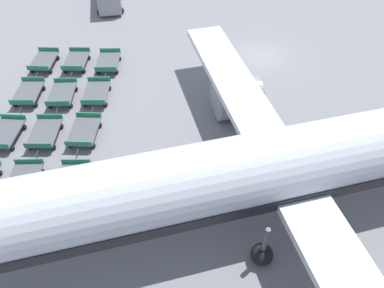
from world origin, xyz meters
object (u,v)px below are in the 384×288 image
Objects in this scene: baggage_dolly_row_mid_a_col_b at (62,94)px; baggage_dolly_row_mid_a_col_c at (45,133)px; baggage_dolly_row_near_col_c at (6,133)px; baggage_dolly_row_mid_b_col_d at (72,182)px; baggage_dolly_row_mid_a_col_a at (76,61)px; baggage_dolly_row_near_col_a at (44,61)px; baggage_dolly_row_mid_b_col_b at (97,93)px; baggage_dolly_row_mid_b_col_c at (84,131)px; baggage_dolly_row_near_col_b at (28,93)px; baggage_dolly_row_mid_a_col_d at (23,182)px; baggage_dolly_row_mid_b_col_a at (108,62)px; airplane at (305,163)px.

baggage_dolly_row_mid_a_col_c is (4.11, -0.77, 0.00)m from baggage_dolly_row_mid_a_col_b.
baggage_dolly_row_mid_b_col_d is (4.89, 4.57, 0.00)m from baggage_dolly_row_near_col_c.
baggage_dolly_row_mid_a_col_a is (-8.07, 4.08, 0.00)m from baggage_dolly_row_near_col_c.
baggage_dolly_row_mid_a_col_a is (0.41, 2.61, 0.00)m from baggage_dolly_row_near_col_a.
baggage_dolly_row_near_col_c and baggage_dolly_row_mid_b_col_b have the same top height.
baggage_dolly_row_mid_b_col_c is at bearing 82.89° from baggage_dolly_row_near_col_c.
baggage_dolly_row_mid_b_col_c is 4.29m from baggage_dolly_row_mid_b_col_d.
baggage_dolly_row_mid_b_col_d is (9.15, 3.74, 0.00)m from baggage_dolly_row_near_col_b.
baggage_dolly_row_mid_b_col_a is at bearing 157.76° from baggage_dolly_row_mid_a_col_d.
baggage_dolly_row_mid_a_col_b is at bearing 169.41° from baggage_dolly_row_mid_a_col_d.
baggage_dolly_row_mid_b_col_b is (0.26, 2.49, 0.00)m from baggage_dolly_row_mid_a_col_b.
baggage_dolly_row_mid_a_col_a is 1.00× the size of baggage_dolly_row_mid_a_col_d.
baggage_dolly_row_near_col_b is 1.00× the size of baggage_dolly_row_mid_a_col_a.
baggage_dolly_row_mid_a_col_a is (-16.12, -12.68, -2.98)m from airplane.
baggage_dolly_row_near_col_c is 4.77m from baggage_dolly_row_mid_a_col_d.
baggage_dolly_row_mid_a_col_d is (-3.63, -14.98, -2.98)m from airplane.
airplane is at bearing 52.33° from baggage_dolly_row_near_col_b.
baggage_dolly_row_near_col_b is 1.00× the size of baggage_dolly_row_mid_a_col_c.
airplane is 18.83m from baggage_dolly_row_near_col_c.
airplane is at bearing 43.61° from baggage_dolly_row_mid_b_col_b.
airplane is 18.78m from baggage_dolly_row_mid_b_col_a.
baggage_dolly_row_mid_b_col_c is at bearing 173.04° from baggage_dolly_row_mid_b_col_d.
baggage_dolly_row_mid_a_col_b is at bearing -10.13° from baggage_dolly_row_mid_a_col_a.
baggage_dolly_row_near_col_c is 1.01× the size of baggage_dolly_row_mid_a_col_d.
baggage_dolly_row_mid_a_col_c is at bearing 20.23° from baggage_dolly_row_near_col_b.
airplane is 10.75× the size of baggage_dolly_row_near_col_a.
baggage_dolly_row_mid_a_col_d is at bearing 21.99° from baggage_dolly_row_near_col_c.
baggage_dolly_row_near_col_b is 8.73m from baggage_dolly_row_mid_a_col_d.
baggage_dolly_row_near_col_a is at bearing -137.22° from airplane.
baggage_dolly_row_mid_b_col_a is at bearing 138.41° from baggage_dolly_row_mid_a_col_b.
baggage_dolly_row_near_col_c is at bearing -41.60° from baggage_dolly_row_mid_a_col_b.
airplane is at bearing 61.68° from baggage_dolly_row_mid_a_col_c.
baggage_dolly_row_near_col_a is at bearing -178.62° from baggage_dolly_row_mid_a_col_d.
baggage_dolly_row_mid_b_col_b is at bearing 139.73° from baggage_dolly_row_mid_a_col_c.
baggage_dolly_row_near_col_a is 1.00× the size of baggage_dolly_row_mid_b_col_c.
baggage_dolly_row_mid_a_col_c is at bearing 169.44° from baggage_dolly_row_mid_a_col_d.
airplane is 10.74× the size of baggage_dolly_row_near_col_c.
baggage_dolly_row_mid_a_col_a and baggage_dolly_row_mid_b_col_b have the same top height.
baggage_dolly_row_near_col_b is at bearing -40.49° from baggage_dolly_row_mid_a_col_a.
baggage_dolly_row_mid_a_col_b is at bearing 77.83° from baggage_dolly_row_near_col_b.
baggage_dolly_row_near_col_b and baggage_dolly_row_mid_a_col_d have the same top height.
baggage_dolly_row_mid_a_col_b is at bearing 21.08° from baggage_dolly_row_near_col_a.
baggage_dolly_row_mid_a_col_b is at bearing -41.59° from baggage_dolly_row_mid_b_col_a.
baggage_dolly_row_near_col_a and baggage_dolly_row_mid_a_col_d have the same top height.
baggage_dolly_row_mid_a_col_b is at bearing -131.17° from airplane.
baggage_dolly_row_mid_a_col_d is at bearing -103.61° from airplane.
baggage_dolly_row_mid_b_col_a is at bearing 152.40° from baggage_dolly_row_mid_a_col_c.
baggage_dolly_row_mid_b_col_a is 4.13m from baggage_dolly_row_mid_b_col_b.
baggage_dolly_row_near_col_a and baggage_dolly_row_mid_b_col_c have the same top height.
baggage_dolly_row_mid_a_col_c is (4.64, 1.71, 0.00)m from baggage_dolly_row_near_col_b.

